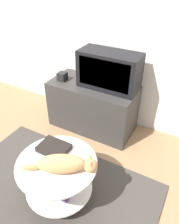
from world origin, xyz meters
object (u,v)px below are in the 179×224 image
cat (65,164)px  speaker (62,76)px  dvd_box (54,148)px  tv (109,70)px

cat → speaker: bearing=95.7°
dvd_box → cat: 0.26m
tv → speaker: tv is taller
dvd_box → speaker: bearing=120.0°
tv → speaker: bearing=-169.1°
tv → dvd_box: bearing=-92.6°
tv → speaker: (-0.55, -0.11, -0.16)m
speaker → cat: 1.25m
speaker → dvd_box: 1.03m
tv → dvd_box: tv is taller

